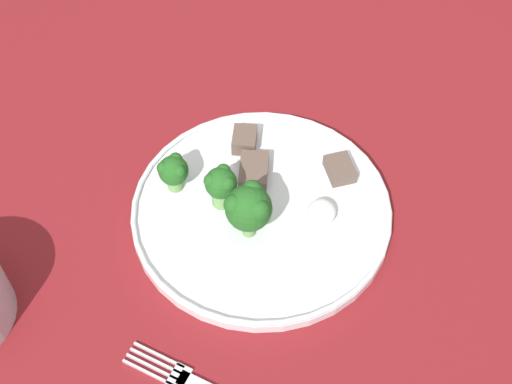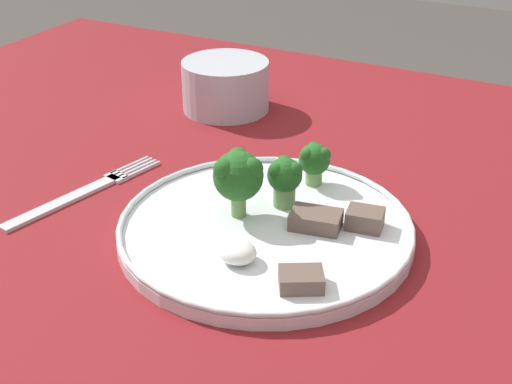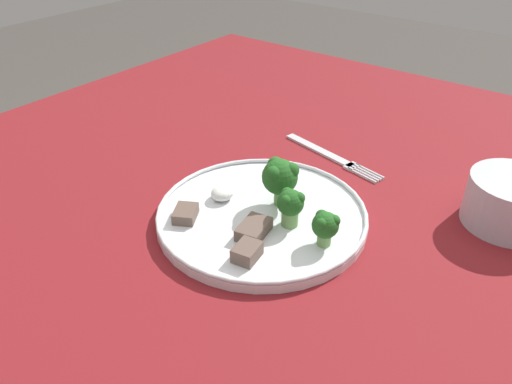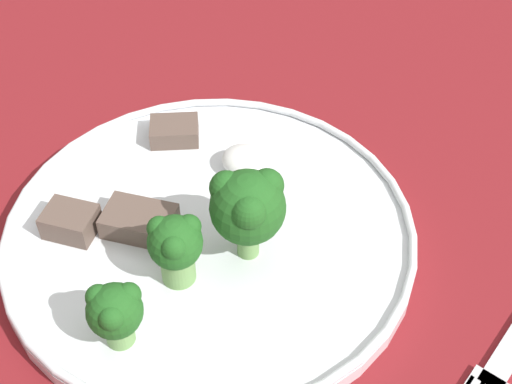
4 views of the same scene
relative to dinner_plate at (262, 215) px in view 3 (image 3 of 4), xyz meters
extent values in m
cube|color=maroon|center=(-0.05, -0.04, -0.02)|extent=(1.27, 1.17, 0.03)
cylinder|color=brown|center=(-0.63, -0.57, -0.39)|extent=(0.06, 0.06, 0.70)
cylinder|color=white|center=(0.00, 0.00, 0.00)|extent=(0.29, 0.29, 0.01)
torus|color=white|center=(0.00, 0.00, 0.01)|extent=(0.29, 0.29, 0.01)
cube|color=silver|center=(-0.22, -0.04, -0.01)|extent=(0.05, 0.15, 0.00)
cube|color=silver|center=(-0.20, 0.03, -0.01)|extent=(0.03, 0.02, 0.00)
cube|color=silver|center=(-0.19, 0.06, -0.01)|extent=(0.01, 0.06, 0.00)
cube|color=silver|center=(-0.20, 0.06, -0.01)|extent=(0.01, 0.06, 0.00)
cube|color=silver|center=(-0.20, 0.06, -0.01)|extent=(0.01, 0.06, 0.00)
cube|color=silver|center=(-0.21, 0.06, -0.01)|extent=(0.01, 0.06, 0.00)
cylinder|color=#B7BCC6|center=(-0.20, 0.27, 0.03)|extent=(0.12, 0.12, 0.07)
cylinder|color=white|center=(-0.20, 0.27, 0.02)|extent=(0.10, 0.10, 0.05)
cylinder|color=#709E56|center=(0.00, 0.04, 0.01)|extent=(0.02, 0.02, 0.02)
sphere|color=#215B1E|center=(0.00, 0.04, 0.04)|extent=(0.04, 0.04, 0.04)
sphere|color=#215B1E|center=(0.01, 0.04, 0.05)|extent=(0.02, 0.02, 0.02)
sphere|color=#215B1E|center=(-0.01, 0.05, 0.05)|extent=(0.02, 0.02, 0.02)
sphere|color=#215B1E|center=(-0.01, 0.04, 0.05)|extent=(0.02, 0.02, 0.02)
cylinder|color=#709E56|center=(-0.03, 0.01, 0.02)|extent=(0.01, 0.01, 0.03)
sphere|color=#215B1E|center=(-0.03, 0.01, 0.05)|extent=(0.05, 0.05, 0.05)
sphere|color=#215B1E|center=(-0.02, 0.01, 0.06)|extent=(0.02, 0.02, 0.02)
sphere|color=#215B1E|center=(-0.04, 0.02, 0.06)|extent=(0.02, 0.02, 0.02)
sphere|color=#215B1E|center=(-0.04, -0.01, 0.06)|extent=(0.02, 0.02, 0.02)
cylinder|color=#709E56|center=(0.01, 0.10, 0.01)|extent=(0.02, 0.02, 0.02)
sphere|color=#215B1E|center=(0.01, 0.10, 0.03)|extent=(0.03, 0.03, 0.03)
sphere|color=#215B1E|center=(0.02, 0.10, 0.04)|extent=(0.02, 0.02, 0.02)
sphere|color=#215B1E|center=(0.00, 0.11, 0.04)|extent=(0.02, 0.02, 0.02)
sphere|color=#215B1E|center=(0.00, 0.09, 0.04)|extent=(0.02, 0.02, 0.02)
cube|color=brown|center=(0.07, -0.07, 0.01)|extent=(0.05, 0.04, 0.01)
cube|color=brown|center=(0.04, 0.02, 0.01)|extent=(0.05, 0.04, 0.02)
cube|color=brown|center=(0.09, 0.04, 0.01)|extent=(0.04, 0.03, 0.02)
ellipsoid|color=white|center=(0.01, -0.07, 0.01)|extent=(0.04, 0.03, 0.02)
camera|label=1|loc=(-0.45, -0.11, 0.64)|focal=50.00mm
camera|label=2|loc=(0.27, -0.53, 0.37)|focal=50.00mm
camera|label=3|loc=(0.45, 0.33, 0.40)|focal=35.00mm
camera|label=4|loc=(-0.17, 0.28, 0.38)|focal=50.00mm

